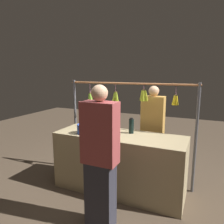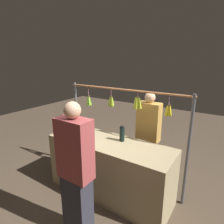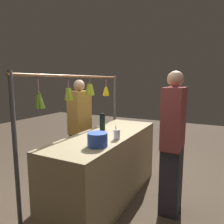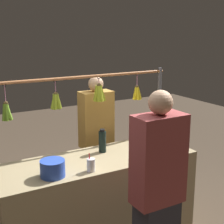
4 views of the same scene
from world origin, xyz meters
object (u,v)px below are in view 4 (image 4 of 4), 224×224
object	(u,v)px
water_bottle	(102,141)
vendor_person	(96,144)
blue_bucket	(53,168)
customer_person	(157,198)
drink_cup	(91,165)

from	to	relation	value
water_bottle	vendor_person	xyz separation A→B (m)	(-0.21, -0.54, -0.23)
water_bottle	blue_bucket	distance (m)	0.73
water_bottle	customer_person	world-z (taller)	customer_person
water_bottle	blue_bucket	xyz separation A→B (m)	(0.66, 0.32, -0.04)
vendor_person	water_bottle	bearing A→B (deg)	68.91
water_bottle	customer_person	size ratio (longest dim) A/B	0.14
vendor_person	customer_person	world-z (taller)	customer_person
blue_bucket	vendor_person	size ratio (longest dim) A/B	0.13
water_bottle	vendor_person	bearing A→B (deg)	-111.09
drink_cup	vendor_person	distance (m)	1.07
vendor_person	customer_person	xyz separation A→B (m)	(0.24, 1.52, 0.05)
vendor_person	drink_cup	bearing A→B (deg)	60.02
water_bottle	blue_bucket	world-z (taller)	water_bottle
blue_bucket	vendor_person	world-z (taller)	vendor_person
customer_person	drink_cup	bearing A→B (deg)	-64.55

